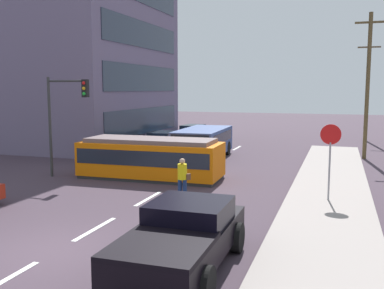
{
  "coord_description": "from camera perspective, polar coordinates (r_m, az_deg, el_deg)",
  "views": [
    {
      "loc": [
        7.07,
        -9.55,
        4.33
      ],
      "look_at": [
        1.1,
        8.17,
        1.95
      ],
      "focal_mm": 41.05,
      "sensor_mm": 36.0,
      "label": 1
    }
  ],
  "objects": [
    {
      "name": "ground_plane",
      "position": [
        21.23,
        -1.24,
        -4.53
      ],
      "size": [
        120.0,
        120.0,
        0.0
      ],
      "primitive_type": "plane",
      "color": "#41333E"
    },
    {
      "name": "sidewalk_curb_right",
      "position": [
        16.12,
        17.18,
        -8.41
      ],
      "size": [
        3.2,
        36.0,
        0.14
      ],
      "primitive_type": "cube",
      "color": "gray",
      "rests_on": "ground"
    },
    {
      "name": "lane_stripe_0",
      "position": [
        11.2,
        -23.47,
        -16.08
      ],
      "size": [
        0.16,
        2.4,
        0.01
      ],
      "primitive_type": "cube",
      "color": "silver",
      "rests_on": "ground"
    },
    {
      "name": "lane_stripe_1",
      "position": [
        14.21,
        -12.45,
        -10.65
      ],
      "size": [
        0.16,
        2.4,
        0.01
      ],
      "primitive_type": "cube",
      "color": "silver",
      "rests_on": "ground"
    },
    {
      "name": "lane_stripe_2",
      "position": [
        17.61,
        -5.69,
        -7.01
      ],
      "size": [
        0.16,
        2.4,
        0.01
      ],
      "primitive_type": "cube",
      "color": "silver",
      "rests_on": "ground"
    },
    {
      "name": "lane_stripe_3",
      "position": [
        26.67,
        3.0,
        -2.1
      ],
      "size": [
        0.16,
        2.4,
        0.01
      ],
      "primitive_type": "cube",
      "color": "silver",
      "rests_on": "ground"
    },
    {
      "name": "lane_stripe_4",
      "position": [
        32.43,
        5.86,
        -0.46
      ],
      "size": [
        0.16,
        2.4,
        0.01
      ],
      "primitive_type": "cube",
      "color": "silver",
      "rests_on": "ground"
    },
    {
      "name": "corner_building",
      "position": [
        37.48,
        -16.62,
        15.03
      ],
      "size": [
        14.33,
        14.5,
        19.2
      ],
      "color": "slate",
      "rests_on": "ground"
    },
    {
      "name": "streetcar_tram",
      "position": [
        21.45,
        -5.39,
        -1.69
      ],
      "size": [
        6.95,
        2.69,
        1.96
      ],
      "color": "orange",
      "rests_on": "ground"
    },
    {
      "name": "city_bus",
      "position": [
        27.38,
        1.46,
        0.4
      ],
      "size": [
        2.71,
        5.93,
        1.86
      ],
      "color": "#3C5086",
      "rests_on": "ground"
    },
    {
      "name": "pedestrian_crossing",
      "position": [
        17.03,
        -1.25,
        -4.23
      ],
      "size": [
        0.49,
        0.36,
        1.67
      ],
      "color": "navy",
      "rests_on": "ground"
    },
    {
      "name": "pickup_truck_parked",
      "position": [
        10.78,
        -1.15,
        -11.87
      ],
      "size": [
        2.31,
        5.02,
        1.55
      ],
      "color": "black",
      "rests_on": "ground"
    },
    {
      "name": "parked_sedan_mid",
      "position": [
        26.7,
        -9.44,
        -0.84
      ],
      "size": [
        1.95,
        4.4,
        1.19
      ],
      "color": "silver",
      "rests_on": "ground"
    },
    {
      "name": "parked_sedan_far",
      "position": [
        32.57,
        -3.71,
        0.69
      ],
      "size": [
        2.07,
        4.38,
        1.19
      ],
      "color": "#0D4397",
      "rests_on": "ground"
    },
    {
      "name": "parked_sedan_furthest",
      "position": [
        38.77,
        0.16,
        1.75
      ],
      "size": [
        2.09,
        4.2,
        1.19
      ],
      "color": "navy",
      "rests_on": "ground"
    },
    {
      "name": "stop_sign",
      "position": [
        17.23,
        17.53,
        -0.21
      ],
      "size": [
        0.76,
        0.07,
        2.88
      ],
      "color": "gray",
      "rests_on": "sidewalk_curb_right"
    },
    {
      "name": "traffic_light_mast",
      "position": [
        22.1,
        -16.23,
        4.56
      ],
      "size": [
        2.27,
        0.33,
        4.9
      ],
      "color": "#333333",
      "rests_on": "ground"
    },
    {
      "name": "utility_pole_mid",
      "position": [
        29.1,
        21.87,
        7.33
      ],
      "size": [
        1.8,
        0.24,
        8.9
      ],
      "color": "brown",
      "rests_on": "ground"
    },
    {
      "name": "utility_pole_far",
      "position": [
        39.64,
        21.81,
        6.77
      ],
      "size": [
        1.8,
        0.24,
        8.35
      ],
      "color": "brown",
      "rests_on": "ground"
    }
  ]
}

